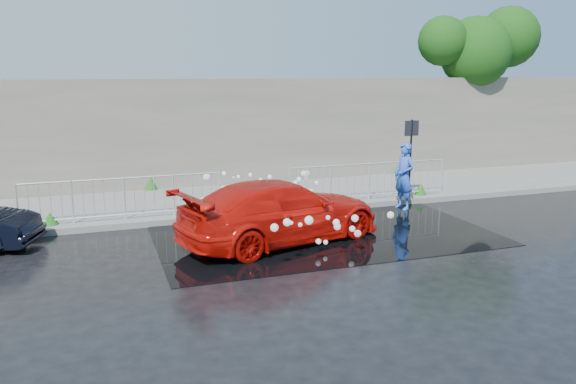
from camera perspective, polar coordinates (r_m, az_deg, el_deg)
name	(u,v)px	position (r m, az deg, el deg)	size (l,w,h in m)	color
ground	(318,246)	(12.78, 3.07, -5.54)	(90.00, 90.00, 0.00)	black
pavement	(257,197)	(17.33, -3.17, -0.55)	(30.00, 4.00, 0.15)	#5E5E5A
curb	(277,212)	(15.47, -1.12, -2.07)	(30.00, 0.25, 0.16)	#5E5E5A
retaining_wall	(238,131)	(19.14, -5.07, 6.17)	(30.00, 0.60, 3.50)	#5C594D
puddle	(322,232)	(13.85, 3.43, -4.12)	(8.00, 5.00, 0.01)	black
sign_post	(411,146)	(17.00, 12.38, 4.58)	(0.45, 0.06, 2.50)	black
tree	(481,46)	(23.60, 19.03, 13.81)	(5.11, 2.73, 6.38)	#332114
railing_left	(124,197)	(14.96, -16.29, -0.48)	(5.05, 0.05, 1.10)	silver
railing_right	(369,180)	(16.79, 8.28, 1.22)	(5.05, 0.05, 1.10)	silver
weeds	(255,193)	(16.83, -3.33, -0.06)	(12.17, 3.93, 0.42)	#164A13
water_spray	(280,199)	(13.86, -0.87, -0.75)	(3.48, 5.44, 1.01)	white
red_car	(281,211)	(12.97, -0.68, -1.97)	(2.01, 4.94, 1.43)	#B50D07
person	(404,176)	(16.33, 11.70, 1.57)	(0.70, 0.46, 1.91)	blue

